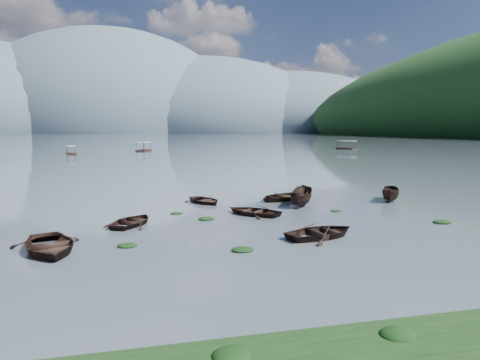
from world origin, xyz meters
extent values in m
plane|color=#4A535D|center=(0.00, 0.00, 0.00)|extent=(2400.00, 2400.00, 0.00)
ellipsoid|color=#475666|center=(-260.00, 900.00, 0.00)|extent=(520.00, 520.00, 280.00)
ellipsoid|color=#475666|center=(-60.00, 900.00, 0.00)|extent=(520.00, 520.00, 340.00)
ellipsoid|color=#475666|center=(140.00, 900.00, 0.00)|extent=(520.00, 520.00, 260.00)
ellipsoid|color=#475666|center=(320.00, 900.00, 0.00)|extent=(520.00, 520.00, 220.00)
imported|color=black|center=(-12.81, 0.41, 0.00)|extent=(4.87, 5.83, 1.04)
imported|color=black|center=(-8.73, 5.86, 0.00)|extent=(4.42, 4.86, 0.82)
imported|color=black|center=(-0.12, 7.26, 0.00)|extent=(5.07, 5.14, 0.87)
imported|color=black|center=(1.98, -0.05, 0.00)|extent=(5.26, 4.38, 0.94)
imported|color=black|center=(13.14, 10.25, 0.00)|extent=(3.39, 3.92, 1.47)
imported|color=black|center=(-2.82, 13.05, 0.00)|extent=(3.95, 4.58, 0.80)
imported|color=black|center=(3.86, 12.89, 0.00)|extent=(5.71, 5.25, 0.97)
imported|color=black|center=(4.63, 9.91, 0.00)|extent=(3.56, 4.56, 1.67)
ellipsoid|color=black|center=(-8.96, 0.46, 0.00)|extent=(1.07, 0.88, 0.23)
ellipsoid|color=black|center=(-3.77, 6.26, 0.00)|extent=(1.12, 0.90, 0.25)
ellipsoid|color=black|center=(-3.18, -1.78, 0.00)|extent=(1.16, 0.93, 0.25)
ellipsoid|color=black|center=(6.32, 6.86, 0.00)|extent=(0.88, 0.74, 0.20)
ellipsoid|color=black|center=(11.37, 1.52, 0.00)|extent=(1.26, 1.00, 0.26)
ellipsoid|color=black|center=(-5.60, 8.77, 0.00)|extent=(0.93, 0.75, 0.20)
ellipsoid|color=black|center=(-0.13, 7.56, 0.00)|extent=(0.89, 0.74, 0.19)
ellipsoid|color=black|center=(5.08, 13.99, 0.00)|extent=(1.24, 0.99, 0.27)
camera|label=1|loc=(-8.30, -22.52, 6.19)|focal=32.00mm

